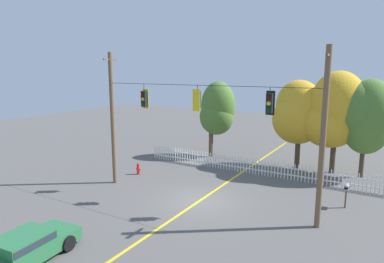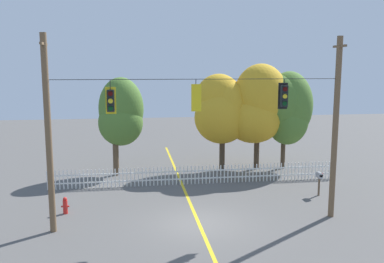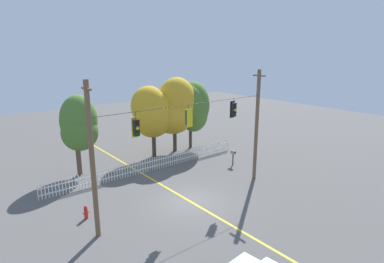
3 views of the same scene
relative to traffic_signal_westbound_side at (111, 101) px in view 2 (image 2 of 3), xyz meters
The scene contains 13 objects.
ground 6.71m from the traffic_signal_westbound_side, ahead, with size 80.00×80.00×0.00m, color #565451.
lane_centerline_stripe 6.70m from the traffic_signal_westbound_side, ahead, with size 0.16×36.00×0.01m, color gold.
signal_support_span 3.96m from the traffic_signal_westbound_side, ahead, with size 12.87×1.10×8.32m.
traffic_signal_westbound_side is the anchor object (origin of this frame).
traffic_signal_eastbound_side 3.59m from the traffic_signal_westbound_side, ahead, with size 0.43×0.38×1.36m.
traffic_signal_southbound_primary 7.53m from the traffic_signal_westbound_side, ahead, with size 0.43×0.38×1.34m.
white_picket_fence 9.35m from the traffic_signal_westbound_side, 52.99° to the left, with size 17.59×0.06×1.11m.
autumn_maple_near_fence 9.60m from the traffic_signal_westbound_side, 89.15° to the left, with size 2.94×2.70×6.33m.
autumn_maple_mid 11.70m from the traffic_signal_westbound_side, 53.86° to the left, with size 3.72×3.51×6.54m.
autumn_oak_far_east 13.07m from the traffic_signal_westbound_side, 45.80° to the left, with size 4.27×3.89×7.21m.
autumn_maple_far_west 14.42m from the traffic_signal_westbound_side, 39.02° to the left, with size 3.71×3.20×6.70m.
fire_hydrant 6.09m from the traffic_signal_westbound_side, 138.12° to the left, with size 0.38×0.22×0.82m.
roadside_mailbox 12.19m from the traffic_signal_westbound_side, 15.90° to the left, with size 0.25×0.44×1.30m.
Camera 2 is at (-2.83, -17.41, 6.93)m, focal length 38.49 mm.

